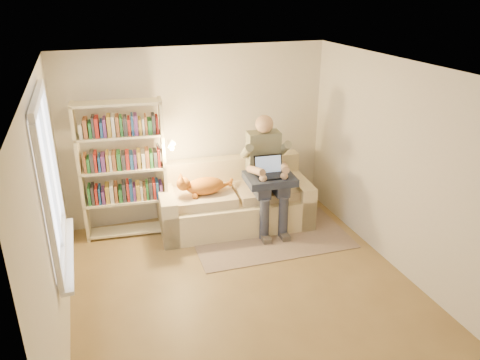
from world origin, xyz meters
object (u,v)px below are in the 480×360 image
object	(u,v)px
laptop	(275,170)
bookshelf	(123,164)
person	(266,167)
cat	(199,186)
sofa	(234,203)

from	to	relation	value
laptop	bookshelf	bearing A→B (deg)	169.08
person	bookshelf	world-z (taller)	bookshelf
bookshelf	cat	bearing A→B (deg)	-10.83
cat	bookshelf	size ratio (longest dim) A/B	0.43
laptop	bookshelf	size ratio (longest dim) A/B	0.22
laptop	cat	bearing A→B (deg)	170.16
person	laptop	world-z (taller)	person
sofa	cat	world-z (taller)	sofa
sofa	laptop	xyz separation A→B (m)	(0.51, -0.37, 0.60)
cat	laptop	xyz separation A→B (m)	(1.06, -0.27, 0.21)
sofa	person	bearing A→B (deg)	-20.16
sofa	person	world-z (taller)	person
sofa	bookshelf	size ratio (longest dim) A/B	1.16
person	laptop	bearing A→B (deg)	-63.63
sofa	cat	xyz separation A→B (m)	(-0.55, -0.10, 0.39)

